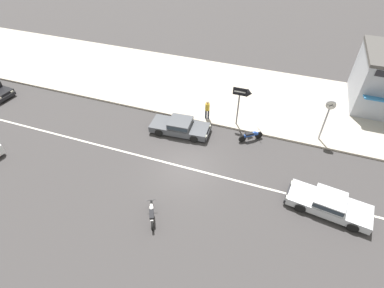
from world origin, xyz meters
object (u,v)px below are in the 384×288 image
at_px(pedestrian_near_clock, 207,108).
at_px(arrow_signboard, 246,95).
at_px(motorcycle_0, 251,135).
at_px(motorcycle_2, 152,213).
at_px(sedan_dark_grey_1, 180,126).
at_px(sedan_silver_2, 329,203).
at_px(street_clock, 329,111).

bearing_deg(pedestrian_near_clock, arrow_signboard, 1.28).
distance_m(arrow_signboard, pedestrian_near_clock, 3.28).
bearing_deg(motorcycle_0, arrow_signboard, 124.44).
height_order(motorcycle_0, motorcycle_2, same).
height_order(arrow_signboard, pedestrian_near_clock, arrow_signboard).
xyz_separation_m(sedan_dark_grey_1, sedan_silver_2, (10.38, -3.73, 0.00)).
distance_m(motorcycle_2, street_clock, 13.29).
height_order(sedan_dark_grey_1, street_clock, street_clock).
relative_size(street_clock, pedestrian_near_clock, 2.07).
bearing_deg(sedan_silver_2, street_clock, 96.06).
relative_size(street_clock, arrow_signboard, 1.03).
height_order(sedan_dark_grey_1, motorcycle_2, sedan_dark_grey_1).
xyz_separation_m(motorcycle_0, motorcycle_2, (-3.84, -8.42, 0.00)).
relative_size(motorcycle_0, motorcycle_2, 0.88).
bearing_deg(street_clock, arrow_signboard, -177.16).
height_order(street_clock, arrow_signboard, street_clock).
bearing_deg(sedan_dark_grey_1, arrow_signboard, 27.37).
relative_size(sedan_dark_grey_1, arrow_signboard, 1.42).
relative_size(motorcycle_2, arrow_signboard, 0.55).
height_order(sedan_dark_grey_1, arrow_signboard, arrow_signboard).
bearing_deg(sedan_dark_grey_1, motorcycle_2, -80.46).
xyz_separation_m(street_clock, pedestrian_near_clock, (-8.30, -0.34, -1.51)).
relative_size(sedan_dark_grey_1, pedestrian_near_clock, 2.84).
relative_size(sedan_dark_grey_1, motorcycle_2, 2.57).
relative_size(motorcycle_2, pedestrian_near_clock, 1.11).
distance_m(sedan_dark_grey_1, motorcycle_2, 7.69).
bearing_deg(motorcycle_2, sedan_dark_grey_1, 99.54).
relative_size(sedan_silver_2, motorcycle_2, 2.72).
relative_size(sedan_silver_2, motorcycle_0, 3.08).
bearing_deg(motorcycle_2, motorcycle_0, 65.50).
height_order(motorcycle_0, street_clock, street_clock).
distance_m(sedan_silver_2, pedestrian_near_clock, 10.71).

